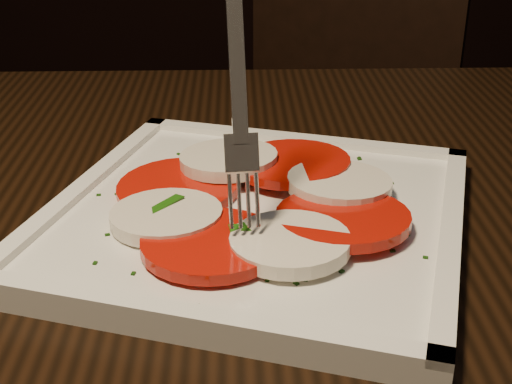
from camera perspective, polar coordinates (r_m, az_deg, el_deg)
name	(u,v)px	position (r m, az deg, el deg)	size (l,w,h in m)	color
table	(264,311)	(0.63, 0.61, -9.48)	(1.21, 0.81, 0.75)	black
chair	(337,120)	(1.40, 6.48, 5.72)	(0.55, 0.55, 0.93)	black
plate	(256,218)	(0.55, 0.00, -2.12)	(0.30, 0.30, 0.01)	white
caprese_salad	(256,200)	(0.54, 0.01, -0.61)	(0.24, 0.24, 0.02)	#BF0C04
fork	(236,68)	(0.48, -1.63, 9.87)	(0.03, 0.07, 0.20)	white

